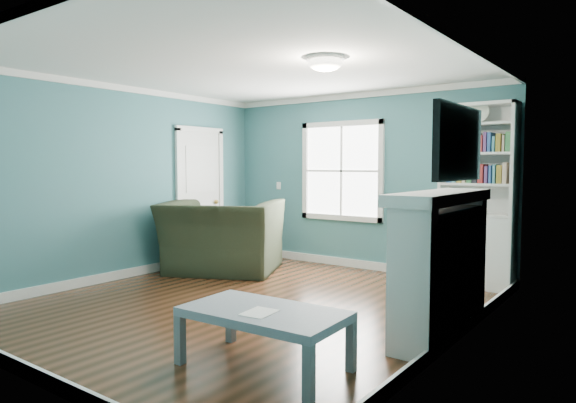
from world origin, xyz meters
The scene contains 13 objects.
floor centered at (0.00, 0.00, 0.00)m, with size 5.00×5.00×0.00m, color black.
room_walls centered at (0.00, 0.00, 1.58)m, with size 5.00×5.00×5.00m.
trim centered at (0.00, 0.00, 1.24)m, with size 4.50×5.00×2.60m.
window centered at (-0.30, 2.49, 1.45)m, with size 1.40×0.06×1.50m.
bookshelf centered at (1.77, 2.30, 0.92)m, with size 0.90×0.35×2.31m.
fireplace centered at (2.08, 0.20, 0.64)m, with size 0.44×1.58×1.30m.
tv centered at (2.20, 0.20, 1.72)m, with size 0.06×1.10×0.65m, color black.
door centered at (-2.22, 1.40, 1.07)m, with size 0.12×0.98×2.17m.
ceiling_fixture centered at (0.90, 0.10, 2.55)m, with size 0.38×0.38×0.15m.
light_switch centered at (-1.50, 2.48, 1.20)m, with size 0.08×0.01×0.12m, color white.
recliner centered at (-1.45, 1.08, 0.69)m, with size 1.57×1.02×1.37m, color black.
coffee_table centered at (1.25, -1.31, 0.39)m, with size 1.26×0.73×0.45m.
paper_sheet centered at (1.28, -1.40, 0.45)m, with size 0.21×0.26×0.00m, color white.
Camera 1 is at (3.64, -4.26, 1.53)m, focal length 32.00 mm.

